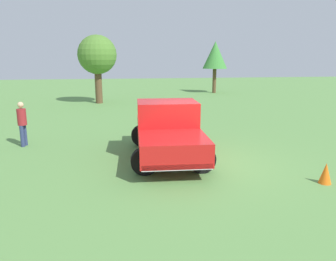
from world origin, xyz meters
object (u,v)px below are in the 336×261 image
traffic_cone (326,173)px  person_bystander (22,122)px  pickup_truck (168,129)px  tree_back_left (215,56)px  tree_back_right (97,56)px

traffic_cone → person_bystander: bearing=150.2°
pickup_truck → tree_back_left: tree_back_left is taller
pickup_truck → traffic_cone: (3.68, -2.93, -0.66)m
tree_back_right → traffic_cone: bearing=-67.7°
person_bystander → traffic_cone: 10.05m
person_bystander → tree_back_left: 20.48m
tree_back_left → person_bystander: bearing=-126.3°
person_bystander → tree_back_right: tree_back_right is taller
pickup_truck → tree_back_right: tree_back_right is taller
person_bystander → tree_back_right: (2.12, 11.11, 2.36)m
person_bystander → tree_back_right: 11.55m
tree_back_left → traffic_cone: size_ratio=8.22×
person_bystander → tree_back_left: size_ratio=0.36×
pickup_truck → tree_back_left: size_ratio=1.07×
tree_back_right → traffic_cone: (6.59, -16.09, -3.00)m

